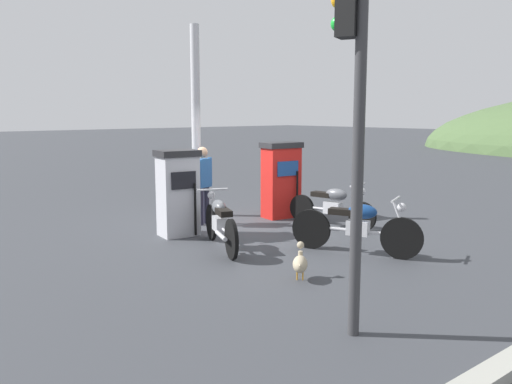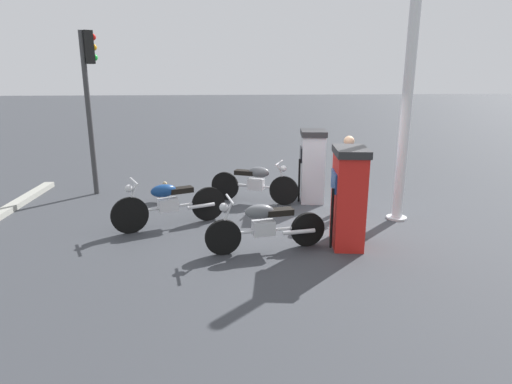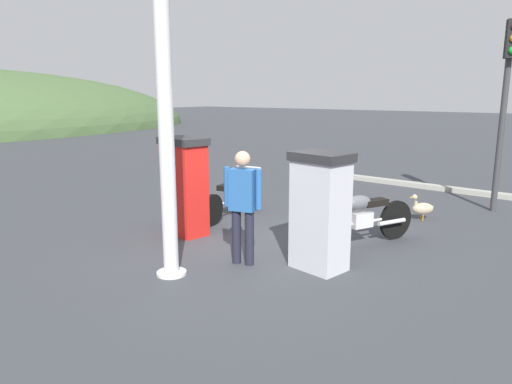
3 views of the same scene
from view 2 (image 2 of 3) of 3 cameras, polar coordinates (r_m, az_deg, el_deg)
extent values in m
plane|color=#383A3F|center=(8.62, 6.77, -3.71)|extent=(120.00, 120.00, 0.00)
cube|color=silver|center=(9.77, 7.50, 3.08)|extent=(0.59, 0.76, 1.50)
cube|color=black|center=(9.69, 6.00, 5.02)|extent=(0.10, 0.48, 0.32)
cube|color=#262628|center=(9.63, 7.67, 7.80)|extent=(0.65, 0.83, 0.12)
cylinder|color=black|center=(9.60, 5.76, 1.54)|extent=(0.05, 0.05, 0.98)
cube|color=red|center=(7.25, 12.17, -1.19)|extent=(0.58, 0.83, 1.55)
cube|color=#1E478C|center=(7.13, 10.33, 1.45)|extent=(0.11, 0.54, 0.32)
cube|color=#262628|center=(7.07, 12.54, 5.30)|extent=(0.64, 0.92, 0.12)
cylinder|color=black|center=(7.06, 10.06, -3.51)|extent=(0.05, 0.05, 1.00)
cylinder|color=black|center=(9.48, 3.73, 0.17)|extent=(0.62, 0.31, 0.65)
cylinder|color=black|center=(9.90, -4.14, 0.81)|extent=(0.62, 0.31, 0.65)
cube|color=silver|center=(9.63, -0.01, 1.05)|extent=(0.41, 0.33, 0.24)
cylinder|color=silver|center=(9.66, -0.29, 0.78)|extent=(0.98, 0.46, 0.05)
ellipsoid|color=#595B60|center=(9.54, 0.39, 2.65)|extent=(0.53, 0.39, 0.24)
cube|color=black|center=(9.65, -1.53, 2.61)|extent=(0.48, 0.36, 0.10)
cylinder|color=silver|center=(9.42, 3.53, 1.95)|extent=(0.26, 0.14, 0.57)
cylinder|color=silver|center=(9.37, 3.08, 3.89)|extent=(0.25, 0.53, 0.04)
sphere|color=silver|center=(9.37, 3.67, 3.14)|extent=(0.18, 0.18, 0.14)
cylinder|color=silver|center=(9.93, -2.81, 0.99)|extent=(0.53, 0.28, 0.07)
cylinder|color=black|center=(6.87, -4.40, -6.03)|extent=(0.59, 0.16, 0.58)
cylinder|color=black|center=(7.25, 6.88, -4.97)|extent=(0.59, 0.16, 0.58)
cube|color=silver|center=(6.98, 1.01, -4.78)|extent=(0.39, 0.26, 0.24)
cylinder|color=silver|center=(7.01, 1.40, -5.13)|extent=(1.07, 0.22, 0.05)
ellipsoid|color=#595B60|center=(6.87, 0.46, -2.64)|extent=(0.51, 0.29, 0.24)
cube|color=black|center=(6.97, 3.16, -2.65)|extent=(0.47, 0.27, 0.10)
cylinder|color=silver|center=(6.78, -4.11, -3.64)|extent=(0.26, 0.08, 0.57)
cylinder|color=silver|center=(6.70, -3.49, -0.99)|extent=(0.13, 0.56, 0.04)
sphere|color=silver|center=(6.71, -4.31, -2.04)|extent=(0.16, 0.16, 0.14)
cylinder|color=silver|center=(7.07, 5.73, -5.29)|extent=(0.55, 0.16, 0.07)
cylinder|color=black|center=(8.09, -16.44, -2.99)|extent=(0.65, 0.32, 0.68)
cylinder|color=black|center=(8.49, -6.36, -1.59)|extent=(0.65, 0.32, 0.68)
cube|color=silver|center=(8.22, -11.64, -1.66)|extent=(0.41, 0.32, 0.24)
cylinder|color=silver|center=(8.24, -11.29, -1.95)|extent=(1.07, 0.49, 0.05)
ellipsoid|color=navy|center=(8.12, -12.21, 0.17)|extent=(0.53, 0.39, 0.24)
cube|color=black|center=(8.23, -9.93, 0.25)|extent=(0.48, 0.35, 0.10)
cylinder|color=silver|center=(8.01, -16.32, -0.91)|extent=(0.26, 0.14, 0.57)
cylinder|color=silver|center=(7.95, -15.92, 1.38)|extent=(0.25, 0.53, 0.04)
sphere|color=silver|center=(7.96, -16.56, 0.45)|extent=(0.18, 0.18, 0.14)
cylinder|color=silver|center=(8.31, -7.33, -1.85)|extent=(0.53, 0.28, 0.07)
cylinder|color=#1E1E2D|center=(9.19, 11.55, -0.18)|extent=(0.16, 0.16, 0.78)
cylinder|color=#1E1E2D|center=(9.03, 12.23, -0.49)|extent=(0.16, 0.16, 0.78)
cube|color=#265999|center=(8.95, 12.13, 3.90)|extent=(0.29, 0.40, 0.58)
cylinder|color=#265999|center=(9.14, 11.32, 4.36)|extent=(0.11, 0.11, 0.56)
cylinder|color=#265999|center=(8.75, 12.99, 3.79)|extent=(0.11, 0.11, 0.56)
sphere|color=tan|center=(8.88, 12.28, 6.62)|extent=(0.27, 0.27, 0.22)
ellipsoid|color=tan|center=(9.95, -12.58, -0.03)|extent=(0.43, 0.44, 0.23)
cylinder|color=tan|center=(9.82, -12.10, 0.21)|extent=(0.09, 0.09, 0.16)
sphere|color=tan|center=(9.75, -12.05, 1.09)|extent=(0.15, 0.15, 0.10)
cone|color=orange|center=(9.70, -11.80, 0.99)|extent=(0.08, 0.08, 0.05)
cone|color=tan|center=(10.09, -13.22, 0.34)|extent=(0.11, 0.11, 0.08)
cylinder|color=orange|center=(10.02, -12.34, -0.93)|extent=(0.03, 0.03, 0.11)
cylinder|color=orange|center=(9.97, -12.71, -1.03)|extent=(0.03, 0.03, 0.11)
cylinder|color=#38383A|center=(10.86, -21.32, 9.43)|extent=(0.16, 0.16, 3.76)
cube|color=black|center=(10.86, -21.35, 17.50)|extent=(0.28, 0.30, 0.72)
sphere|color=red|center=(10.89, -20.92, 18.70)|extent=(0.20, 0.20, 0.15)
sphere|color=orange|center=(10.88, -20.81, 17.55)|extent=(0.20, 0.20, 0.15)
sphere|color=green|center=(10.86, -20.70, 16.39)|extent=(0.20, 0.20, 0.15)
cylinder|color=silver|center=(8.69, 19.33, 9.91)|extent=(0.20, 0.20, 4.21)
cylinder|color=silver|center=(9.09, 18.19, -3.25)|extent=(0.40, 0.40, 0.04)
camera|label=1|loc=(15.99, -29.21, 11.67)|focal=37.42mm
camera|label=3|loc=(14.60, 26.29, 12.10)|focal=33.00mm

